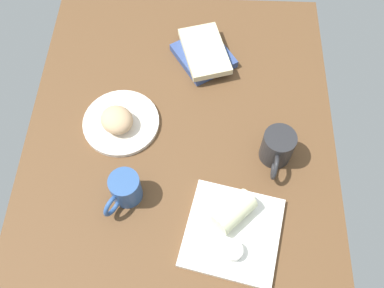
{
  "coord_description": "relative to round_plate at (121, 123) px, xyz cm",
  "views": [
    {
      "loc": [
        61.51,
        5.99,
        111.65
      ],
      "look_at": [
        5.26,
        3.68,
        7.0
      ],
      "focal_mm": 39.59,
      "sensor_mm": 36.0,
      "label": 1
    }
  ],
  "objects": [
    {
      "name": "coffee_mug",
      "position": [
        22.64,
        4.24,
        3.98
      ],
      "size": [
        12.07,
        9.12,
        9.16
      ],
      "color": "#2D518C",
      "rests_on": "dining_table"
    },
    {
      "name": "breakfast_wrap",
      "position": [
        27.58,
        32.81,
        3.9
      ],
      "size": [
        12.2,
        12.22,
        5.99
      ],
      "primitive_type": "cylinder",
      "rotation": [
        1.57,
        0.0,
        0.78
      ],
      "color": "beige",
      "rests_on": "square_plate"
    },
    {
      "name": "scone_pastry",
      "position": [
        1.29,
        -0.57,
        3.56
      ],
      "size": [
        13.08,
        13.17,
        5.72
      ],
      "primitive_type": "ellipsoid",
      "rotation": [
        0.0,
        0.0,
        4.0
      ],
      "color": "tan",
      "rests_on": "round_plate"
    },
    {
      "name": "dining_table",
      "position": [
        2.32,
        17.59,
        -2.7
      ],
      "size": [
        110.0,
        90.0,
        4.0
      ],
      "primitive_type": "cube",
      "color": "brown",
      "rests_on": "ground"
    },
    {
      "name": "square_plate",
      "position": [
        31.86,
        32.73,
        0.1
      ],
      "size": [
        28.23,
        28.23,
        1.6
      ],
      "primitive_type": "cube",
      "rotation": [
        0.0,
        0.0,
        -0.21
      ],
      "color": "white",
      "rests_on": "dining_table"
    },
    {
      "name": "sauce_cup",
      "position": [
        37.21,
        32.62,
        2.31
      ],
      "size": [
        4.94,
        4.94,
        2.63
      ],
      "color": "silver",
      "rests_on": "square_plate"
    },
    {
      "name": "book_stack",
      "position": [
        -25.72,
        23.75,
        1.66
      ],
      "size": [
        23.1,
        22.19,
        4.76
      ],
      "color": "#33477F",
      "rests_on": "dining_table"
    },
    {
      "name": "round_plate",
      "position": [
        0.0,
        0.0,
        0.0
      ],
      "size": [
        22.48,
        22.48,
        1.4
      ],
      "primitive_type": "cylinder",
      "color": "silver",
      "rests_on": "dining_table"
    },
    {
      "name": "second_mug",
      "position": [
        8.97,
        44.72,
        4.54
      ],
      "size": [
        14.27,
        8.93,
        10.26
      ],
      "color": "#262628",
      "rests_on": "dining_table"
    }
  ]
}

